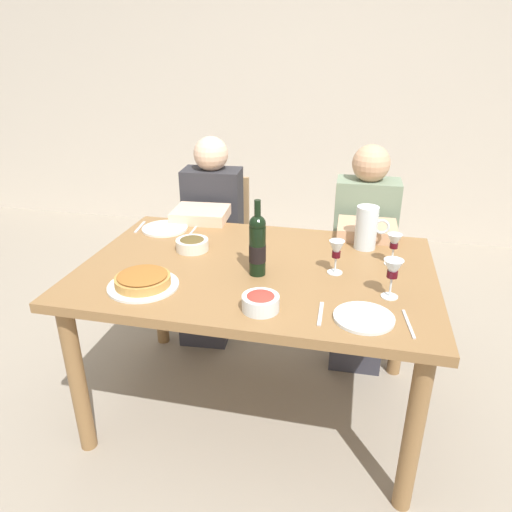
% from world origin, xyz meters
% --- Properties ---
extents(ground_plane, '(8.00, 8.00, 0.00)m').
position_xyz_m(ground_plane, '(0.00, 0.00, 0.00)').
color(ground_plane, gray).
extents(back_wall, '(8.00, 0.10, 2.80)m').
position_xyz_m(back_wall, '(0.00, 2.48, 1.40)').
color(back_wall, beige).
rests_on(back_wall, ground).
extents(dining_table, '(1.50, 1.00, 0.76)m').
position_xyz_m(dining_table, '(0.00, 0.00, 0.67)').
color(dining_table, olive).
rests_on(dining_table, ground).
extents(wine_bottle, '(0.07, 0.07, 0.32)m').
position_xyz_m(wine_bottle, '(0.02, -0.07, 0.89)').
color(wine_bottle, black).
rests_on(wine_bottle, dining_table).
extents(water_pitcher, '(0.15, 0.10, 0.20)m').
position_xyz_m(water_pitcher, '(0.45, 0.31, 0.85)').
color(water_pitcher, silver).
rests_on(water_pitcher, dining_table).
extents(baked_tart, '(0.28, 0.28, 0.06)m').
position_xyz_m(baked_tart, '(-0.39, -0.28, 0.79)').
color(baked_tart, silver).
rests_on(baked_tart, dining_table).
extents(salad_bowl, '(0.14, 0.14, 0.07)m').
position_xyz_m(salad_bowl, '(0.09, -0.35, 0.79)').
color(salad_bowl, silver).
rests_on(salad_bowl, dining_table).
extents(olive_bowl, '(0.15, 0.15, 0.06)m').
position_xyz_m(olive_bowl, '(-0.33, 0.11, 0.79)').
color(olive_bowl, silver).
rests_on(olive_bowl, dining_table).
extents(wine_glass_left_diner, '(0.07, 0.07, 0.15)m').
position_xyz_m(wine_glass_left_diner, '(0.55, -0.15, 0.87)').
color(wine_glass_left_diner, silver).
rests_on(wine_glass_left_diner, dining_table).
extents(wine_glass_right_diner, '(0.06, 0.06, 0.14)m').
position_xyz_m(wine_glass_right_diner, '(0.33, 0.01, 0.86)').
color(wine_glass_right_diner, silver).
rests_on(wine_glass_right_diner, dining_table).
extents(wine_glass_centre, '(0.06, 0.06, 0.14)m').
position_xyz_m(wine_glass_centre, '(0.57, 0.15, 0.86)').
color(wine_glass_centre, silver).
rests_on(wine_glass_centre, dining_table).
extents(dinner_plate_left_setting, '(0.21, 0.21, 0.01)m').
position_xyz_m(dinner_plate_left_setting, '(0.46, -0.34, 0.77)').
color(dinner_plate_left_setting, silver).
rests_on(dinner_plate_left_setting, dining_table).
extents(dinner_plate_right_setting, '(0.23, 0.23, 0.01)m').
position_xyz_m(dinner_plate_right_setting, '(-0.56, 0.33, 0.77)').
color(dinner_plate_right_setting, white).
rests_on(dinner_plate_right_setting, dining_table).
extents(fork_left_setting, '(0.02, 0.16, 0.00)m').
position_xyz_m(fork_left_setting, '(0.31, -0.34, 0.76)').
color(fork_left_setting, silver).
rests_on(fork_left_setting, dining_table).
extents(knife_left_setting, '(0.04, 0.18, 0.00)m').
position_xyz_m(knife_left_setting, '(0.61, -0.34, 0.76)').
color(knife_left_setting, silver).
rests_on(knife_left_setting, dining_table).
extents(knife_right_setting, '(0.02, 0.18, 0.00)m').
position_xyz_m(knife_right_setting, '(-0.41, 0.33, 0.76)').
color(knife_right_setting, silver).
rests_on(knife_right_setting, dining_table).
extents(spoon_right_setting, '(0.04, 0.16, 0.00)m').
position_xyz_m(spoon_right_setting, '(-0.70, 0.33, 0.76)').
color(spoon_right_setting, silver).
rests_on(spoon_right_setting, dining_table).
extents(chair_left, '(0.43, 0.43, 0.87)m').
position_xyz_m(chair_left, '(-0.46, 0.92, 0.50)').
color(chair_left, '#9E7A51').
rests_on(chair_left, ground).
extents(diner_left, '(0.36, 0.52, 1.16)m').
position_xyz_m(diner_left, '(-0.44, 0.68, 0.62)').
color(diner_left, '#2D2D33').
rests_on(diner_left, ground).
extents(chair_right, '(0.41, 0.41, 0.87)m').
position_xyz_m(chair_right, '(0.45, 0.88, 0.50)').
color(chair_right, '#9E7A51').
rests_on(chair_right, ground).
extents(diner_right, '(0.34, 0.51, 1.16)m').
position_xyz_m(diner_right, '(0.45, 0.64, 0.62)').
color(diner_right, gray).
rests_on(diner_right, ground).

